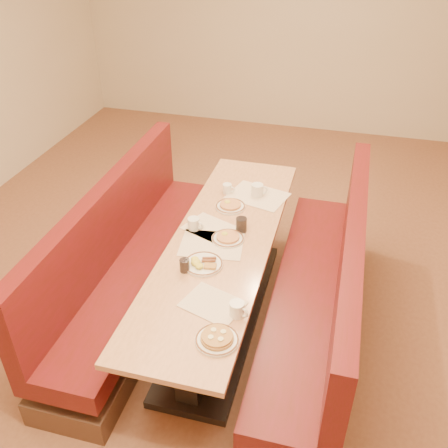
% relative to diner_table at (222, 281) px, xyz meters
% --- Properties ---
extents(ground, '(8.00, 8.00, 0.00)m').
position_rel_diner_table_xyz_m(ground, '(0.00, 0.00, -0.37)').
color(ground, '#9E6647').
rests_on(ground, ground).
extents(room_envelope, '(6.04, 8.04, 2.82)m').
position_rel_diner_table_xyz_m(room_envelope, '(0.00, 0.00, 1.56)').
color(room_envelope, beige).
rests_on(room_envelope, ground).
extents(diner_table, '(0.70, 2.50, 0.75)m').
position_rel_diner_table_xyz_m(diner_table, '(0.00, 0.00, 0.00)').
color(diner_table, black).
rests_on(diner_table, ground).
extents(booth_left, '(0.55, 2.50, 1.05)m').
position_rel_diner_table_xyz_m(booth_left, '(-0.73, 0.00, -0.01)').
color(booth_left, '#4C3326').
rests_on(booth_left, ground).
extents(booth_right, '(0.55, 2.50, 1.05)m').
position_rel_diner_table_xyz_m(booth_right, '(0.73, 0.00, -0.01)').
color(booth_right, '#4C3326').
rests_on(booth_right, ground).
extents(placemat_near_left, '(0.47, 0.38, 0.00)m').
position_rel_diner_table_xyz_m(placemat_near_left, '(-0.05, -0.07, 0.38)').
color(placemat_near_left, '#F4EABF').
rests_on(placemat_near_left, diner_table).
extents(placemat_near_right, '(0.41, 0.36, 0.00)m').
position_rel_diner_table_xyz_m(placemat_near_right, '(0.12, -0.65, 0.38)').
color(placemat_near_right, '#F4EABF').
rests_on(placemat_near_right, diner_table).
extents(placemat_far_left, '(0.44, 0.39, 0.00)m').
position_rel_diner_table_xyz_m(placemat_far_left, '(-0.12, 0.12, 0.38)').
color(placemat_far_left, '#F4EABF').
rests_on(placemat_far_left, diner_table).
extents(placemat_far_right, '(0.52, 0.44, 0.00)m').
position_rel_diner_table_xyz_m(placemat_far_right, '(0.12, 0.67, 0.38)').
color(placemat_far_right, '#F4EABF').
rests_on(placemat_far_right, diner_table).
extents(pancake_plate, '(0.24, 0.24, 0.05)m').
position_rel_diner_table_xyz_m(pancake_plate, '(0.22, -0.93, 0.39)').
color(pancake_plate, white).
rests_on(pancake_plate, diner_table).
extents(eggs_plate, '(0.26, 0.26, 0.05)m').
position_rel_diner_table_xyz_m(eggs_plate, '(-0.05, -0.31, 0.39)').
color(eggs_plate, white).
rests_on(eggs_plate, diner_table).
extents(extra_plate_mid, '(0.23, 0.23, 0.05)m').
position_rel_diner_table_xyz_m(extra_plate_mid, '(0.04, 0.01, 0.39)').
color(extra_plate_mid, white).
rests_on(extra_plate_mid, diner_table).
extents(extra_plate_far, '(0.23, 0.23, 0.05)m').
position_rel_diner_table_xyz_m(extra_plate_far, '(-0.05, 0.44, 0.39)').
color(extra_plate_far, white).
rests_on(extra_plate_far, diner_table).
extents(coffee_mug_a, '(0.12, 0.09, 0.09)m').
position_rel_diner_table_xyz_m(coffee_mug_a, '(0.28, -0.70, 0.42)').
color(coffee_mug_a, white).
rests_on(coffee_mug_a, diner_table).
extents(coffee_mug_b, '(0.12, 0.09, 0.09)m').
position_rel_diner_table_xyz_m(coffee_mug_b, '(-0.23, 0.08, 0.42)').
color(coffee_mug_b, white).
rests_on(coffee_mug_b, diner_table).
extents(coffee_mug_c, '(0.13, 0.09, 0.10)m').
position_rel_diner_table_xyz_m(coffee_mug_c, '(0.12, 0.68, 0.43)').
color(coffee_mug_c, white).
rests_on(coffee_mug_c, diner_table).
extents(coffee_mug_d, '(0.10, 0.07, 0.08)m').
position_rel_diner_table_xyz_m(coffee_mug_d, '(-0.13, 0.66, 0.42)').
color(coffee_mug_d, white).
rests_on(coffee_mug_d, diner_table).
extents(soda_tumbler_near, '(0.06, 0.06, 0.09)m').
position_rel_diner_table_xyz_m(soda_tumbler_near, '(-0.14, -0.39, 0.42)').
color(soda_tumbler_near, black).
rests_on(soda_tumbler_near, diner_table).
extents(soda_tumbler_mid, '(0.08, 0.08, 0.11)m').
position_rel_diner_table_xyz_m(soda_tumbler_mid, '(0.11, 0.15, 0.43)').
color(soda_tumbler_mid, black).
rests_on(soda_tumbler_mid, diner_table).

